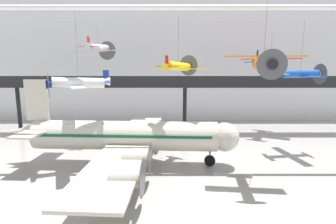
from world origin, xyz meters
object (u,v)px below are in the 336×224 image
suspended_plane_yellow_lowwing (179,67)px  suspended_plane_blue_trainer (301,74)px  suspended_plane_silver_racer (99,48)px  suspended_plane_orange_highwing (265,61)px  suspended_plane_white_twin (80,83)px  suspended_plane_red_highwing (271,62)px  stanchion_barrier (251,181)px  airliner_silver_main (125,136)px

suspended_plane_yellow_lowwing → suspended_plane_blue_trainer: bearing=-48.9°
suspended_plane_silver_racer → suspended_plane_orange_highwing: 25.93m
suspended_plane_white_twin → suspended_plane_silver_racer: bearing=-109.4°
suspended_plane_white_twin → suspended_plane_orange_highwing: 19.94m
suspended_plane_blue_trainer → suspended_plane_yellow_lowwing: suspended_plane_yellow_lowwing is taller
suspended_plane_red_highwing → suspended_plane_orange_highwing: same height
suspended_plane_red_highwing → suspended_plane_orange_highwing: (-8.45, -20.29, -0.22)m
suspended_plane_yellow_lowwing → stanchion_barrier: size_ratio=6.75×
suspended_plane_red_highwing → suspended_plane_blue_trainer: bearing=26.3°
airliner_silver_main → suspended_plane_orange_highwing: bearing=-13.3°
suspended_plane_orange_highwing → suspended_plane_blue_trainer: bearing=143.2°
suspended_plane_silver_racer → suspended_plane_blue_trainer: (28.63, -6.79, -3.82)m
airliner_silver_main → suspended_plane_yellow_lowwing: (6.53, 2.02, 8.23)m
suspended_plane_yellow_lowwing → suspended_plane_orange_highwing: suspended_plane_orange_highwing is taller
suspended_plane_red_highwing → suspended_plane_blue_trainer: 11.30m
suspended_plane_red_highwing → suspended_plane_blue_trainer: (-0.17, -11.16, -1.74)m
suspended_plane_silver_racer → stanchion_barrier: size_ratio=8.06×
suspended_plane_yellow_lowwing → stanchion_barrier: (7.08, -7.61, -11.47)m
stanchion_barrier → suspended_plane_blue_trainer: bearing=47.9°
suspended_plane_white_twin → stanchion_barrier: suspended_plane_white_twin is taller
suspended_plane_silver_racer → suspended_plane_white_twin: 13.33m
suspended_plane_red_highwing → suspended_plane_yellow_lowwing: (-16.62, -13.92, -0.75)m
suspended_plane_yellow_lowwing → suspended_plane_orange_highwing: (8.17, -6.37, 0.52)m
suspended_plane_blue_trainer → stanchion_barrier: suspended_plane_blue_trainer is taller
suspended_plane_silver_racer → suspended_plane_yellow_lowwing: size_ratio=1.20×
suspended_plane_white_twin → suspended_plane_orange_highwing: suspended_plane_orange_highwing is taller
suspended_plane_red_highwing → suspended_plane_white_twin: size_ratio=1.01×
suspended_plane_red_highwing → suspended_plane_yellow_lowwing: bearing=-22.9°
suspended_plane_blue_trainer → suspended_plane_yellow_lowwing: 16.71m
airliner_silver_main → suspended_plane_silver_racer: suspended_plane_silver_racer is taller
airliner_silver_main → stanchion_barrier: airliner_silver_main is taller
suspended_plane_blue_trainer → suspended_plane_yellow_lowwing: size_ratio=1.16×
suspended_plane_red_highwing → suspended_plane_white_twin: suspended_plane_red_highwing is taller
suspended_plane_orange_highwing → suspended_plane_red_highwing: bearing=162.8°
suspended_plane_blue_trainer → suspended_plane_silver_racer: bearing=157.9°
suspended_plane_silver_racer → stanchion_barrier: 29.49m
suspended_plane_red_highwing → stanchion_barrier: 26.53m
suspended_plane_red_highwing → suspended_plane_orange_highwing: bearing=4.6°
suspended_plane_yellow_lowwing → suspended_plane_orange_highwing: 10.37m
suspended_plane_white_twin → stanchion_barrier: bearing=142.4°
stanchion_barrier → suspended_plane_orange_highwing: bearing=48.7°
suspended_plane_silver_racer → airliner_silver_main: bearing=-142.5°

